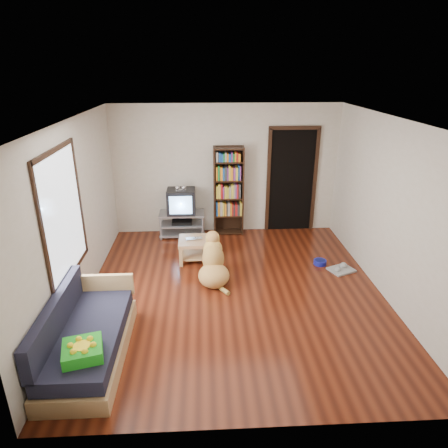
{
  "coord_description": "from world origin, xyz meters",
  "views": [
    {
      "loc": [
        -0.45,
        -5.33,
        3.27
      ],
      "look_at": [
        -0.13,
        0.58,
        0.9
      ],
      "focal_mm": 32.0,
      "sensor_mm": 36.0,
      "label": 1
    }
  ],
  "objects_px": {
    "tv_stand": "(182,223)",
    "sofa": "(86,339)",
    "grey_rag": "(341,270)",
    "dog": "(213,264)",
    "green_cushion": "(83,351)",
    "laptop": "(194,240)",
    "crt_tv": "(181,201)",
    "bookshelf": "(228,187)",
    "coffee_table": "(195,246)",
    "dog_bowl": "(320,262)"
  },
  "relations": [
    {
      "from": "bookshelf",
      "to": "dog",
      "type": "relative_size",
      "value": 1.87
    },
    {
      "from": "green_cushion",
      "to": "laptop",
      "type": "relative_size",
      "value": 1.37
    },
    {
      "from": "dog_bowl",
      "to": "laptop",
      "type": "bearing_deg",
      "value": 173.22
    },
    {
      "from": "laptop",
      "to": "grey_rag",
      "type": "height_order",
      "value": "laptop"
    },
    {
      "from": "green_cushion",
      "to": "bookshelf",
      "type": "relative_size",
      "value": 0.22
    },
    {
      "from": "bookshelf",
      "to": "dog",
      "type": "bearing_deg",
      "value": -100.59
    },
    {
      "from": "sofa",
      "to": "dog",
      "type": "xyz_separation_m",
      "value": [
        1.56,
        1.77,
        0.03
      ]
    },
    {
      "from": "laptop",
      "to": "tv_stand",
      "type": "height_order",
      "value": "tv_stand"
    },
    {
      "from": "laptop",
      "to": "bookshelf",
      "type": "distance_m",
      "value": 1.54
    },
    {
      "from": "laptop",
      "to": "grey_rag",
      "type": "relative_size",
      "value": 0.73
    },
    {
      "from": "grey_rag",
      "to": "tv_stand",
      "type": "height_order",
      "value": "tv_stand"
    },
    {
      "from": "grey_rag",
      "to": "coffee_table",
      "type": "xyz_separation_m",
      "value": [
        -2.5,
        0.54,
        0.27
      ]
    },
    {
      "from": "tv_stand",
      "to": "sofa",
      "type": "bearing_deg",
      "value": -105.02
    },
    {
      "from": "grey_rag",
      "to": "crt_tv",
      "type": "xyz_separation_m",
      "value": [
        -2.77,
        1.69,
        0.73
      ]
    },
    {
      "from": "grey_rag",
      "to": "crt_tv",
      "type": "relative_size",
      "value": 0.69
    },
    {
      "from": "bookshelf",
      "to": "grey_rag",
      "type": "bearing_deg",
      "value": -44.06
    },
    {
      "from": "dog",
      "to": "laptop",
      "type": "bearing_deg",
      "value": 114.13
    },
    {
      "from": "sofa",
      "to": "coffee_table",
      "type": "relative_size",
      "value": 3.27
    },
    {
      "from": "crt_tv",
      "to": "coffee_table",
      "type": "bearing_deg",
      "value": -76.79
    },
    {
      "from": "sofa",
      "to": "coffee_table",
      "type": "xyz_separation_m",
      "value": [
        1.24,
        2.5,
        0.02
      ]
    },
    {
      "from": "bookshelf",
      "to": "dog",
      "type": "distance_m",
      "value": 2.11
    },
    {
      "from": "grey_rag",
      "to": "dog",
      "type": "xyz_separation_m",
      "value": [
        -2.19,
        -0.19,
        0.28
      ]
    },
    {
      "from": "crt_tv",
      "to": "bookshelf",
      "type": "relative_size",
      "value": 0.32
    },
    {
      "from": "dog_bowl",
      "to": "grey_rag",
      "type": "distance_m",
      "value": 0.39
    },
    {
      "from": "dog",
      "to": "dog_bowl",
      "type": "bearing_deg",
      "value": 13.16
    },
    {
      "from": "tv_stand",
      "to": "crt_tv",
      "type": "relative_size",
      "value": 1.55
    },
    {
      "from": "sofa",
      "to": "coffee_table",
      "type": "bearing_deg",
      "value": 63.58
    },
    {
      "from": "green_cushion",
      "to": "sofa",
      "type": "relative_size",
      "value": 0.22
    },
    {
      "from": "green_cushion",
      "to": "crt_tv",
      "type": "distance_m",
      "value": 4.24
    },
    {
      "from": "sofa",
      "to": "laptop",
      "type": "bearing_deg",
      "value": 63.31
    },
    {
      "from": "sofa",
      "to": "green_cushion",
      "type": "bearing_deg",
      "value": -75.95
    },
    {
      "from": "grey_rag",
      "to": "coffee_table",
      "type": "bearing_deg",
      "value": 167.78
    },
    {
      "from": "tv_stand",
      "to": "sofa",
      "type": "xyz_separation_m",
      "value": [
        -0.97,
        -3.63,
        -0.01
      ]
    },
    {
      "from": "dog_bowl",
      "to": "coffee_table",
      "type": "relative_size",
      "value": 0.4
    },
    {
      "from": "dog",
      "to": "coffee_table",
      "type": "bearing_deg",
      "value": 113.25
    },
    {
      "from": "grey_rag",
      "to": "tv_stand",
      "type": "relative_size",
      "value": 0.44
    },
    {
      "from": "tv_stand",
      "to": "sofa",
      "type": "height_order",
      "value": "sofa"
    },
    {
      "from": "laptop",
      "to": "grey_rag",
      "type": "bearing_deg",
      "value": -19.72
    },
    {
      "from": "dog_bowl",
      "to": "dog",
      "type": "relative_size",
      "value": 0.23
    },
    {
      "from": "tv_stand",
      "to": "coffee_table",
      "type": "distance_m",
      "value": 1.16
    },
    {
      "from": "grey_rag",
      "to": "dog",
      "type": "height_order",
      "value": "dog"
    },
    {
      "from": "laptop",
      "to": "sofa",
      "type": "xyz_separation_m",
      "value": [
        -1.24,
        -2.47,
        -0.15
      ]
    },
    {
      "from": "dog_bowl",
      "to": "bookshelf",
      "type": "bearing_deg",
      "value": 135.17
    },
    {
      "from": "bookshelf",
      "to": "tv_stand",
      "type": "bearing_deg",
      "value": -174.37
    },
    {
      "from": "dog_bowl",
      "to": "tv_stand",
      "type": "height_order",
      "value": "tv_stand"
    },
    {
      "from": "tv_stand",
      "to": "dog_bowl",
      "type": "bearing_deg",
      "value": -29.86
    },
    {
      "from": "dog",
      "to": "crt_tv",
      "type": "bearing_deg",
      "value": 107.26
    },
    {
      "from": "dog_bowl",
      "to": "bookshelf",
      "type": "relative_size",
      "value": 0.12
    },
    {
      "from": "bookshelf",
      "to": "coffee_table",
      "type": "bearing_deg",
      "value": -119.13
    },
    {
      "from": "bookshelf",
      "to": "crt_tv",
      "type": "bearing_deg",
      "value": -175.68
    }
  ]
}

